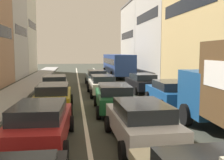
{
  "coord_description": "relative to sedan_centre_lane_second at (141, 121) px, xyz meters",
  "views": [
    {
      "loc": [
        -2.15,
        -2.4,
        3.18
      ],
      "look_at": [
        0.0,
        12.0,
        1.6
      ],
      "focal_mm": 40.84,
      "sensor_mm": 36.0,
      "label": 1
    }
  ],
  "objects": [
    {
      "name": "coupe_centre_lane_fourth",
      "position": [
        -0.18,
        10.46,
        0.0
      ],
      "size": [
        2.1,
        4.32,
        1.49
      ],
      "rotation": [
        0.0,
        0.0,
        1.58
      ],
      "color": "beige",
      "rests_on": "ground"
    },
    {
      "name": "sedan_centre_lane_fifth",
      "position": [
        -0.13,
        15.94,
        0.0
      ],
      "size": [
        2.09,
        4.32,
        1.49
      ],
      "rotation": [
        0.0,
        0.0,
        1.58
      ],
      "color": "#759EB7",
      "rests_on": "ground"
    },
    {
      "name": "lane_stripe_left",
      "position": [
        -1.81,
        14.0,
        -0.79
      ],
      "size": [
        0.16,
        60.0,
        0.01
      ],
      "primitive_type": "cube",
      "color": "silver",
      "rests_on": "ground"
    },
    {
      "name": "sedan_centre_lane_second",
      "position": [
        0.0,
        0.0,
        0.0
      ],
      "size": [
        2.13,
        4.33,
        1.49
      ],
      "rotation": [
        0.0,
        0.0,
        1.59
      ],
      "color": "silver",
      "rests_on": "ground"
    },
    {
      "name": "hatchback_centre_lane_third",
      "position": [
        -0.16,
        4.91,
        0.0
      ],
      "size": [
        2.2,
        4.37,
        1.49
      ],
      "rotation": [
        0.0,
        0.0,
        1.53
      ],
      "color": "#19592D",
      "rests_on": "ground"
    },
    {
      "name": "sedan_right_lane_behind_truck",
      "position": [
        3.37,
        6.01,
        0.0
      ],
      "size": [
        2.14,
        4.34,
        1.49
      ],
      "rotation": [
        0.0,
        0.0,
        1.55
      ],
      "color": "#194C8C",
      "rests_on": "ground"
    },
    {
      "name": "wagon_left_lane_second",
      "position": [
        -3.43,
        0.29,
        0.0
      ],
      "size": [
        2.25,
        4.39,
        1.49
      ],
      "rotation": [
        0.0,
        0.0,
        1.52
      ],
      "color": "#A51E1E",
      "rests_on": "ground"
    },
    {
      "name": "sedan_left_lane_fourth",
      "position": [
        -3.69,
        10.73,
        0.0
      ],
      "size": [
        2.23,
        4.38,
        1.49
      ],
      "rotation": [
        0.0,
        0.0,
        1.62
      ],
      "color": "gray",
      "rests_on": "ground"
    },
    {
      "name": "lane_stripe_right",
      "position": [
        1.59,
        14.0,
        -0.79
      ],
      "size": [
        0.16,
        60.0,
        0.01
      ],
      "primitive_type": "cube",
      "color": "silver",
      "rests_on": "ground"
    },
    {
      "name": "sidewalk_left",
      "position": [
        -6.81,
        14.0,
        -0.73
      ],
      "size": [
        2.6,
        64.0,
        0.14
      ],
      "primitive_type": "cube",
      "color": "#979797",
      "rests_on": "ground"
    },
    {
      "name": "building_row_right",
      "position": [
        9.79,
        15.21,
        5.68
      ],
      "size": [
        7.2,
        43.9,
        13.94
      ],
      "rotation": [
        0.0,
        0.0,
        -1.57
      ],
      "color": "#B2ADA3",
      "rests_on": "ground"
    },
    {
      "name": "bus_mid_queue_primary",
      "position": [
        3.39,
        24.37,
        0.96
      ],
      "size": [
        2.82,
        10.51,
        2.9
      ],
      "rotation": [
        0.0,
        0.0,
        1.57
      ],
      "color": "navy",
      "rests_on": "ground"
    },
    {
      "name": "sedan_left_lane_third",
      "position": [
        -3.4,
        5.58,
        0.0
      ],
      "size": [
        2.06,
        4.3,
        1.49
      ],
      "rotation": [
        0.0,
        0.0,
        1.57
      ],
      "color": "#B29319",
      "rests_on": "ground"
    },
    {
      "name": "wagon_right_lane_far",
      "position": [
        3.14,
        11.35,
        0.0
      ],
      "size": [
        2.17,
        4.35,
        1.49
      ],
      "rotation": [
        0.0,
        0.0,
        1.6
      ],
      "color": "black",
      "rests_on": "ground"
    }
  ]
}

